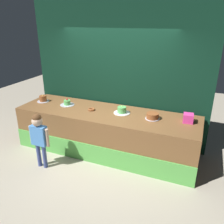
% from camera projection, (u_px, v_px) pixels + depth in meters
% --- Properties ---
extents(ground_plane, '(12.00, 12.00, 0.00)m').
position_uv_depth(ground_plane, '(95.00, 163.00, 4.59)').
color(ground_plane, '#ADA38E').
extents(stage_platform, '(3.78, 1.10, 0.89)m').
position_uv_depth(stage_platform, '(106.00, 132.00, 4.88)').
color(stage_platform, brown).
rests_on(stage_platform, ground_plane).
extents(curtain_backdrop, '(4.00, 0.08, 3.08)m').
position_uv_depth(curtain_backdrop, '(117.00, 75.00, 5.01)').
color(curtain_backdrop, black).
rests_on(curtain_backdrop, ground_plane).
extents(child_figure, '(0.43, 0.20, 1.10)m').
position_uv_depth(child_figure, '(39.00, 134.00, 4.22)').
color(child_figure, '#3F4C8C').
rests_on(child_figure, ground_plane).
extents(pink_box, '(0.20, 0.20, 0.16)m').
position_uv_depth(pink_box, '(188.00, 118.00, 4.23)').
color(pink_box, '#EA3A97').
rests_on(pink_box, stage_platform).
extents(donut, '(0.15, 0.15, 0.04)m').
position_uv_depth(donut, '(91.00, 109.00, 4.81)').
color(donut, brown).
rests_on(donut, stage_platform).
extents(cake_far_left, '(0.28, 0.28, 0.17)m').
position_uv_depth(cake_far_left, '(43.00, 99.00, 5.30)').
color(cake_far_left, silver).
rests_on(cake_far_left, stage_platform).
extents(cake_center_left, '(0.32, 0.32, 0.15)m').
position_uv_depth(cake_center_left, '(67.00, 103.00, 5.09)').
color(cake_center_left, silver).
rests_on(cake_center_left, stage_platform).
extents(cake_center_right, '(0.33, 0.33, 0.16)m').
position_uv_depth(cake_center_right, '(122.00, 110.00, 4.65)').
color(cake_center_right, white).
rests_on(cake_center_right, stage_platform).
extents(cake_far_right, '(0.27, 0.27, 0.12)m').
position_uv_depth(cake_far_right, '(152.00, 116.00, 4.38)').
color(cake_far_right, silver).
rests_on(cake_far_right, stage_platform).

